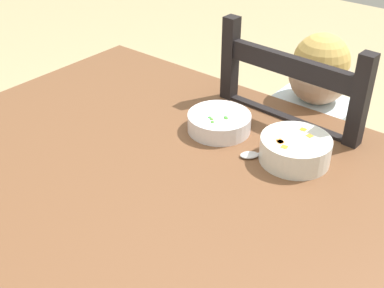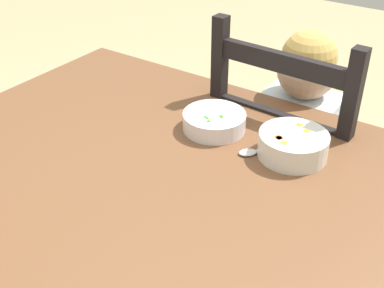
# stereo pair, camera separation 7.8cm
# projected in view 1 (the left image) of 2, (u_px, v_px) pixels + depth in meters

# --- Properties ---
(dining_table) EXTENTS (1.18, 0.94, 0.76)m
(dining_table) POSITION_uv_depth(u_px,v_px,m) (152.00, 202.00, 1.20)
(dining_table) COLOR brown
(dining_table) RESTS_ON ground
(dining_chair) EXTENTS (0.44, 0.44, 1.00)m
(dining_chair) POSITION_uv_depth(u_px,v_px,m) (299.00, 185.00, 1.56)
(dining_chair) COLOR black
(dining_chair) RESTS_ON ground
(child_figure) EXTENTS (0.32, 0.31, 0.95)m
(child_figure) POSITION_uv_depth(u_px,v_px,m) (305.00, 142.00, 1.47)
(child_figure) COLOR silver
(child_figure) RESTS_ON ground
(bowl_of_peas) EXTENTS (0.16, 0.16, 0.05)m
(bowl_of_peas) POSITION_uv_depth(u_px,v_px,m) (219.00, 122.00, 1.25)
(bowl_of_peas) COLOR white
(bowl_of_peas) RESTS_ON dining_table
(bowl_of_carrots) EXTENTS (0.16, 0.16, 0.06)m
(bowl_of_carrots) POSITION_uv_depth(u_px,v_px,m) (295.00, 149.00, 1.13)
(bowl_of_carrots) COLOR white
(bowl_of_carrots) RESTS_ON dining_table
(spoon) EXTENTS (0.10, 0.12, 0.01)m
(spoon) POSITION_uv_depth(u_px,v_px,m) (258.00, 154.00, 1.16)
(spoon) COLOR silver
(spoon) RESTS_ON dining_table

